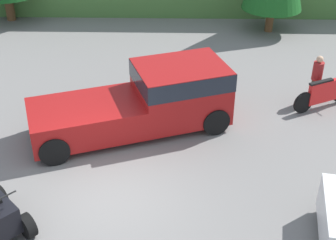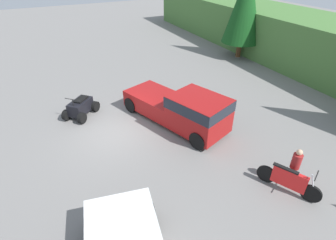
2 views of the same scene
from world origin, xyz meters
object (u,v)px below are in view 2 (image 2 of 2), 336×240
Objects in this scene: pickup_truck_red at (183,108)px; dirt_bike at (289,180)px; rider_person at (295,166)px; quad_atv at (81,107)px.

pickup_truck_red reaches higher than dirt_bike.
rider_person is at bearing 90.32° from dirt_bike.
quad_atv is 1.31× the size of rider_person.
dirt_bike is at bearing -6.26° from pickup_truck_red.
pickup_truck_red is 2.91× the size of dirt_bike.
rider_person is at bearing 80.46° from quad_atv.
pickup_truck_red is at bearing 167.20° from dirt_bike.
dirt_bike is 0.99× the size of quad_atv.
pickup_truck_red is 5.66m from rider_person.
pickup_truck_red reaches higher than quad_atv.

